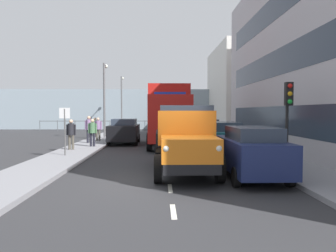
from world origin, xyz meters
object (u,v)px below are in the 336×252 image
(pedestrian_in_dark_coat, at_px, (89,127))
(pedestrian_couple_b, at_px, (95,126))
(pedestrian_with_bag, at_px, (92,130))
(car_grey_kerbside_2, at_px, (205,131))
(truck_vintage_orange, at_px, (186,141))
(lorry_cargo_red, at_px, (168,114))
(pedestrian_near_railing, at_px, (98,127))
(traffic_light_near, at_px, (288,105))
(car_navy_kerbside_near, at_px, (251,152))
(pedestrian_couple_a, at_px, (71,132))
(car_teal_kerbside_1, at_px, (221,138))
(street_sign, at_px, (65,123))
(lamp_post_promenade, at_px, (105,93))
(lamp_post_far, at_px, (122,98))
(car_black_oppositeside_0, at_px, (124,131))

(pedestrian_in_dark_coat, xyz_separation_m, pedestrian_couple_b, (0.55, -4.87, -0.12))
(pedestrian_with_bag, bearing_deg, car_grey_kerbside_2, -162.31)
(truck_vintage_orange, relative_size, lorry_cargo_red, 0.69)
(pedestrian_near_railing, height_order, traffic_light_near, traffic_light_near)
(car_navy_kerbside_near, height_order, pedestrian_couple_b, pedestrian_couple_b)
(car_navy_kerbside_near, bearing_deg, pedestrian_couple_a, -42.62)
(car_teal_kerbside_1, distance_m, pedestrian_in_dark_coat, 9.58)
(car_navy_kerbside_near, relative_size, pedestrian_near_railing, 2.52)
(pedestrian_near_railing, xyz_separation_m, street_sign, (0.09, 7.92, 0.57))
(car_teal_kerbside_1, height_order, pedestrian_couple_b, pedestrian_couple_b)
(pedestrian_couple_a, distance_m, pedestrian_with_bag, 1.80)
(pedestrian_couple_b, xyz_separation_m, traffic_light_near, (-10.19, 14.10, 1.40))
(car_grey_kerbside_2, relative_size, lamp_post_promenade, 0.69)
(car_grey_kerbside_2, height_order, lamp_post_far, lamp_post_far)
(car_navy_kerbside_near, height_order, lamp_post_promenade, lamp_post_promenade)
(lorry_cargo_red, distance_m, pedestrian_with_bag, 4.91)
(pedestrian_couple_a, bearing_deg, car_black_oppositeside_0, -117.28)
(pedestrian_in_dark_coat, bearing_deg, car_teal_kerbside_1, 143.60)
(pedestrian_couple_b, bearing_deg, pedestrian_with_bag, 99.85)
(truck_vintage_orange, relative_size, car_grey_kerbside_2, 1.40)
(pedestrian_couple_a, xyz_separation_m, pedestrian_in_dark_coat, (-0.15, -3.84, 0.09))
(car_navy_kerbside_near, xyz_separation_m, pedestrian_couple_b, (8.26, -15.94, 0.18))
(lorry_cargo_red, xyz_separation_m, car_grey_kerbside_2, (-2.46, -0.71, -1.18))
(car_navy_kerbside_near, distance_m, traffic_light_near, 3.10)
(car_teal_kerbside_1, relative_size, car_black_oppositeside_0, 1.14)
(pedestrian_couple_b, bearing_deg, car_navy_kerbside_near, 117.39)
(pedestrian_couple_b, bearing_deg, truck_vintage_orange, 111.90)
(lamp_post_promenade, height_order, lamp_post_far, lamp_post_far)
(car_grey_kerbside_2, xyz_separation_m, pedestrian_couple_a, (7.85, 3.83, 0.22))
(pedestrian_couple_b, relative_size, lamp_post_far, 0.26)
(car_navy_kerbside_near, height_order, pedestrian_in_dark_coat, pedestrian_in_dark_coat)
(street_sign, bearing_deg, pedestrian_couple_b, -86.16)
(car_teal_kerbside_1, distance_m, car_grey_kerbside_2, 5.67)
(lorry_cargo_red, distance_m, pedestrian_couple_b, 8.11)
(lamp_post_promenade, bearing_deg, pedestrian_with_bag, 93.02)
(car_grey_kerbside_2, distance_m, car_black_oppositeside_0, 5.52)
(car_navy_kerbside_near, bearing_deg, car_grey_kerbside_2, -90.00)
(lamp_post_promenade, bearing_deg, pedestrian_couple_b, -33.10)
(pedestrian_near_railing, distance_m, lamp_post_promenade, 3.62)
(car_teal_kerbside_1, height_order, traffic_light_near, traffic_light_near)
(lamp_post_promenade, xyz_separation_m, lamp_post_far, (-0.02, -11.58, 0.10))
(truck_vintage_orange, distance_m, traffic_light_near, 4.41)
(car_teal_kerbside_1, height_order, pedestrian_couple_a, pedestrian_couple_a)
(car_black_oppositeside_0, bearing_deg, lorry_cargo_red, 153.21)
(pedestrian_near_railing, bearing_deg, lorry_cargo_red, 153.64)
(lorry_cargo_red, height_order, pedestrian_couple_b, lorry_cargo_red)
(car_teal_kerbside_1, relative_size, pedestrian_near_railing, 2.77)
(pedestrian_with_bag, relative_size, pedestrian_near_railing, 1.00)
(pedestrian_near_railing, xyz_separation_m, pedestrian_couple_b, (0.83, -3.13, -0.03))
(lorry_cargo_red, xyz_separation_m, lamp_post_promenade, (4.90, -5.01, 1.61))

